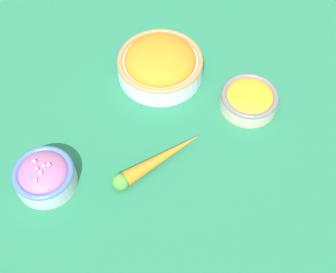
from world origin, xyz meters
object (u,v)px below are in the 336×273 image
bowl_squash (249,99)px  loose_carrot (156,161)px  bowl_red_onion (44,175)px  bowl_carrots (160,63)px

bowl_squash → loose_carrot: bowl_squash is taller
bowl_red_onion → loose_carrot: (0.14, -0.15, -0.01)m
bowl_red_onion → bowl_carrots: bearing=-3.9°
bowl_carrots → loose_carrot: bowl_carrots is taller
bowl_carrots → loose_carrot: 0.23m
loose_carrot → bowl_carrots: bearing=53.6°
bowl_carrots → bowl_squash: bearing=-81.4°
loose_carrot → bowl_squash: bearing=2.4°
bowl_carrots → loose_carrot: bearing=-147.6°
bowl_squash → loose_carrot: bearing=161.2°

